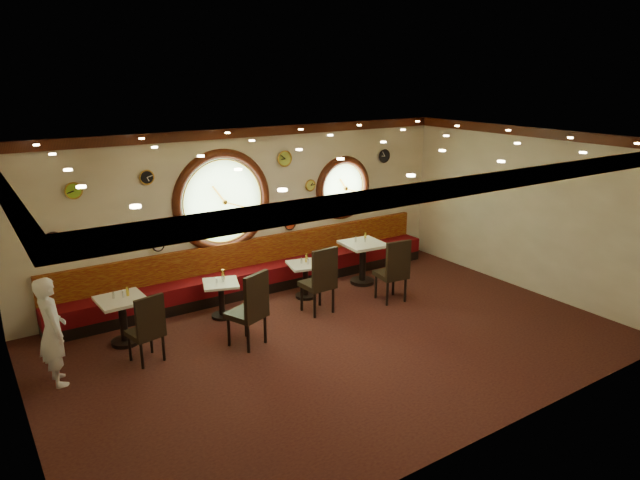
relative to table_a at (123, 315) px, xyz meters
The scene contains 49 objects.
floor 3.47m from the table_a, 32.80° to the right, with size 9.00×6.00×0.00m, color #331111.
ceiling 4.38m from the table_a, 32.80° to the right, with size 9.00×6.00×0.02m, color #B19132.
wall_back 3.30m from the table_a, 21.48° to the left, with size 9.00×0.02×3.20m, color beige.
wall_front 5.76m from the table_a, 59.27° to the right, with size 9.00×0.02×3.20m, color beige.
wall_left 2.70m from the table_a, 130.84° to the right, with size 0.02×6.00×3.20m, color beige.
wall_right 7.70m from the table_a, 14.14° to the right, with size 0.02×6.00×3.20m, color beige.
molding_back 4.05m from the table_a, 20.62° to the left, with size 9.00×0.10×0.18m, color #37130A.
molding_front 6.19m from the table_a, 59.01° to the right, with size 9.00×0.10×0.18m, color #37130A.
molding_right 8.01m from the table_a, 14.24° to the right, with size 0.10×6.00×0.18m, color #37130A.
banquette_base 3.04m from the table_a, 16.53° to the left, with size 8.00×0.55×0.20m, color black.
banquette_seat 3.02m from the table_a, 16.53° to the left, with size 8.00×0.55×0.30m, color #55070D.
banquette_back 3.10m from the table_a, 20.45° to the left, with size 8.00×0.10×0.55m, color #650D08.
porthole_left_glass 2.89m from the table_a, 26.31° to the left, with size 1.66×1.66×0.02m, color #91C274.
porthole_left_frame 2.89m from the table_a, 26.01° to the left, with size 1.98×1.98×0.18m, color #37130A.
porthole_left_ring 2.88m from the table_a, 25.40° to the left, with size 1.61×1.61×0.03m, color gold.
porthole_right_glass 5.38m from the table_a, 12.54° to the left, with size 1.10×1.10×0.02m, color #91C274.
porthole_right_frame 5.37m from the table_a, 12.38° to the left, with size 1.38×1.38×0.18m, color #37130A.
porthole_right_ring 5.37m from the table_a, 12.06° to the left, with size 1.09×1.09×0.03m, color gold.
wall_clock_0 1.68m from the table_a, 122.89° to the left, with size 0.32×0.32×0.03m, color red.
wall_clock_1 6.60m from the table_a, ahead, with size 0.34×0.34×0.03m, color white.
wall_clock_2 1.64m from the table_a, 47.94° to the left, with size 0.20×0.20×0.03m, color silver.
wall_clock_3 2.41m from the table_a, 50.95° to the left, with size 0.24×0.24×0.03m, color black.
wall_clock_4 1.60m from the table_a, 61.73° to the left, with size 0.36×0.36×0.03m, color yellow.
wall_clock_5 2.18m from the table_a, 105.76° to the left, with size 0.26×0.26×0.03m, color #8BCB28.
wall_clock_6 4.32m from the table_a, 16.78° to the left, with size 0.30×0.30×0.03m, color #A0B93A.
wall_clock_7 4.62m from the table_a, 14.51° to the left, with size 0.22×0.22×0.03m, color #CFCC45.
wall_clock_8 6.57m from the table_a, 10.05° to the left, with size 0.28×0.28×0.03m, color black.
wall_clock_9 3.96m from the table_a, 16.35° to the left, with size 0.24×0.24×0.03m, color red.
table_a is the anchor object (origin of this frame).
table_b 1.73m from the table_a, ahead, with size 0.76×0.76×0.66m.
table_c 3.46m from the table_a, ahead, with size 0.75×0.75×0.69m.
table_d 4.86m from the table_a, ahead, with size 0.85×0.85×0.87m.
chair_a 0.88m from the table_a, 80.47° to the right, with size 0.54×0.54×0.67m.
chair_b 2.07m from the table_a, 36.04° to the right, with size 0.68×0.68×0.77m.
chair_c 3.37m from the table_a, 12.91° to the right, with size 0.55×0.55×0.77m.
chair_d 4.85m from the table_a, 12.62° to the right, with size 0.57×0.57×0.76m.
condiment_a_salt 0.36m from the table_a, 149.17° to the left, with size 0.04×0.04×0.10m, color #BCBDC1.
condiment_b_salt 1.67m from the table_a, ahead, with size 0.03×0.03×0.10m, color silver.
condiment_c_salt 3.42m from the table_a, ahead, with size 0.04×0.04×0.10m, color silver.
condiment_d_salt 4.77m from the table_a, ahead, with size 0.04×0.04×0.11m, color silver.
condiment_a_pepper 0.34m from the table_a, 17.18° to the left, with size 0.03×0.03×0.10m, color silver.
condiment_b_pepper 1.79m from the table_a, ahead, with size 0.04×0.04×0.11m, color silver.
condiment_c_pepper 3.49m from the table_a, ahead, with size 0.04×0.04×0.11m, color silver.
condiment_d_pepper 4.93m from the table_a, ahead, with size 0.03×0.03×0.09m, color #BBBBC0.
condiment_a_bottle 0.38m from the table_a, 21.57° to the left, with size 0.05×0.05×0.15m, color gold.
condiment_b_bottle 1.86m from the table_a, ahead, with size 0.06×0.06×0.18m, color gold.
condiment_c_bottle 3.54m from the table_a, ahead, with size 0.05×0.05×0.17m, color gold.
condiment_d_bottle 5.05m from the table_a, ahead, with size 0.05×0.05×0.15m, color gold.
waiter 1.34m from the table_a, 148.06° to the right, with size 0.57×0.38×1.57m, color white.
Camera 1 is at (-4.87, -6.81, 4.21)m, focal length 32.00 mm.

